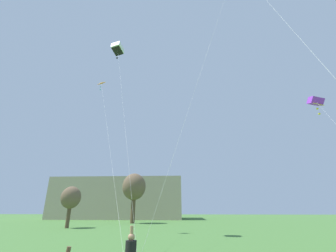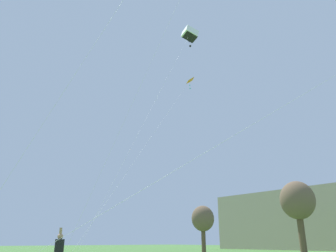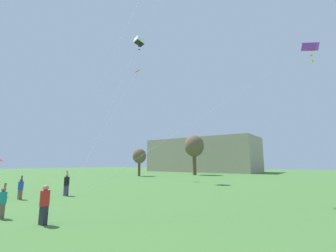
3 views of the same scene
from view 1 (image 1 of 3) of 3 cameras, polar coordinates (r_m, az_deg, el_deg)
distant_building at (r=67.92m, az=-12.01°, el=-17.59°), size 34.44×15.38×10.49m
tree_far_centre at (r=38.74m, az=-23.44°, el=-16.43°), size 2.92×2.92×5.90m
tree_far_left at (r=47.09m, az=-8.62°, el=-15.13°), size 4.65×4.65×9.38m
kite_white_box_1 at (r=33.75m, az=-12.66°, el=18.63°), size 7.63×16.12×24.34m
kite_purple_box_3 at (r=31.72m, az=33.36°, el=5.23°), size 11.63×21.57×15.43m
kite_orange_delta_4 at (r=34.18m, az=-16.61°, el=10.28°), size 9.79×18.40×20.16m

